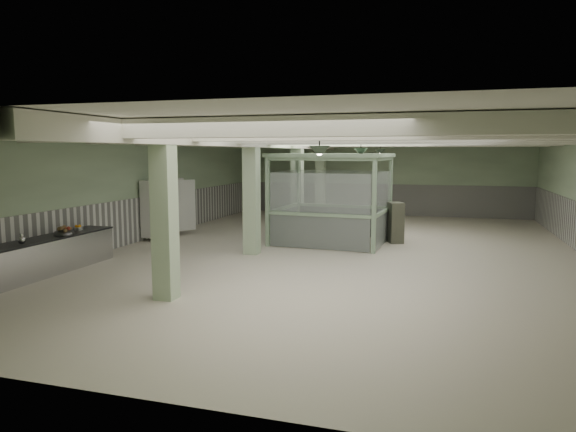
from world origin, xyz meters
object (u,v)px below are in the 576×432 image
(prep_counter, at_px, (39,257))
(filing_cabinet, at_px, (395,223))
(walkin_cooler, at_px, (164,210))
(guard_booth, at_px, (332,184))

(prep_counter, distance_m, filing_cabinet, 10.84)
(prep_counter, height_order, walkin_cooler, walkin_cooler)
(guard_booth, bearing_deg, filing_cabinet, 19.54)
(prep_counter, relative_size, walkin_cooler, 2.25)
(walkin_cooler, xyz_separation_m, guard_booth, (5.99, 0.63, 1.00))
(walkin_cooler, bearing_deg, prep_counter, -89.22)
(walkin_cooler, bearing_deg, filing_cabinet, 8.57)
(walkin_cooler, distance_m, filing_cabinet, 8.17)
(walkin_cooler, relative_size, filing_cabinet, 1.57)
(walkin_cooler, xyz_separation_m, filing_cabinet, (8.07, 1.22, -0.30))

